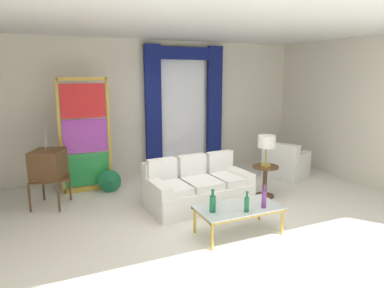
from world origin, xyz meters
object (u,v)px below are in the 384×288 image
at_px(armchair_white, 285,164).
at_px(bottle_blue_decanter, 264,198).
at_px(couch_white_long, 197,188).
at_px(stained_glass_divider, 85,138).
at_px(round_side_table, 265,178).
at_px(vintage_tv, 48,165).
at_px(peacock_figurine, 111,182).
at_px(bottle_amber_squat, 213,203).
at_px(coffee_table, 239,209).
at_px(bottle_crystal_tall, 247,203).
at_px(table_lamp_brass, 267,143).

bearing_deg(armchair_white, bottle_blue_decanter, -134.54).
distance_m(couch_white_long, stained_glass_divider, 2.36).
bearing_deg(round_side_table, vintage_tv, 162.97).
distance_m(peacock_figurine, round_side_table, 2.93).
relative_size(couch_white_long, armchair_white, 1.67).
xyz_separation_m(bottle_amber_squat, armchair_white, (2.84, 1.99, -0.26)).
height_order(coffee_table, bottle_blue_decanter, bottle_blue_decanter).
relative_size(bottle_blue_decanter, stained_glass_divider, 0.16).
xyz_separation_m(coffee_table, bottle_blue_decanter, (0.31, -0.17, 0.18)).
distance_m(bottle_crystal_tall, stained_glass_divider, 3.47).
relative_size(armchair_white, stained_glass_divider, 0.49).
xyz_separation_m(coffee_table, armchair_white, (2.41, 1.97, -0.09)).
distance_m(coffee_table, bottle_amber_squat, 0.46).
distance_m(armchair_white, peacock_figurine, 3.79).
bearing_deg(bottle_blue_decanter, armchair_white, 45.46).
bearing_deg(coffee_table, bottle_amber_squat, -177.76).
xyz_separation_m(coffee_table, peacock_figurine, (-1.34, 2.47, -0.15)).
height_order(round_side_table, table_lamp_brass, table_lamp_brass).
bearing_deg(round_side_table, table_lamp_brass, 0.00).
bearing_deg(stained_glass_divider, bottle_blue_decanter, -55.38).
distance_m(coffee_table, peacock_figurine, 2.81).
bearing_deg(armchair_white, bottle_amber_squat, -144.99).
bearing_deg(coffee_table, armchair_white, 39.24).
bearing_deg(bottle_amber_squat, table_lamp_brass, 33.91).
bearing_deg(table_lamp_brass, coffee_table, -138.45).
relative_size(armchair_white, peacock_figurine, 1.81).
relative_size(vintage_tv, armchair_white, 1.24).
height_order(coffee_table, armchair_white, armchair_white).
relative_size(couch_white_long, table_lamp_brass, 3.19).
distance_m(bottle_crystal_tall, armchair_white, 3.25).
xyz_separation_m(vintage_tv, peacock_figurine, (1.08, 0.24, -0.51)).
height_order(bottle_crystal_tall, bottle_amber_squat, bottle_amber_squat).
bearing_deg(bottle_blue_decanter, table_lamp_brass, 53.56).
distance_m(vintage_tv, armchair_white, 4.86).
bearing_deg(bottle_amber_squat, bottle_crystal_tall, -22.41).
distance_m(bottle_blue_decanter, armchair_white, 3.01).
relative_size(bottle_crystal_tall, vintage_tv, 0.22).
bearing_deg(vintage_tv, round_side_table, -17.03).
distance_m(couch_white_long, peacock_figurine, 1.75).
distance_m(couch_white_long, round_side_table, 1.33).
xyz_separation_m(bottle_crystal_tall, vintage_tv, (-2.42, 2.43, 0.20)).
distance_m(vintage_tv, table_lamp_brass, 3.85).
height_order(couch_white_long, coffee_table, couch_white_long).
relative_size(bottle_amber_squat, stained_glass_divider, 0.15).
bearing_deg(coffee_table, bottle_crystal_tall, -88.02).
relative_size(vintage_tv, round_side_table, 2.26).
height_order(couch_white_long, armchair_white, couch_white_long).
distance_m(bottle_blue_decanter, peacock_figurine, 3.13).
bearing_deg(armchair_white, round_side_table, -143.45).
height_order(couch_white_long, bottle_blue_decanter, couch_white_long).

